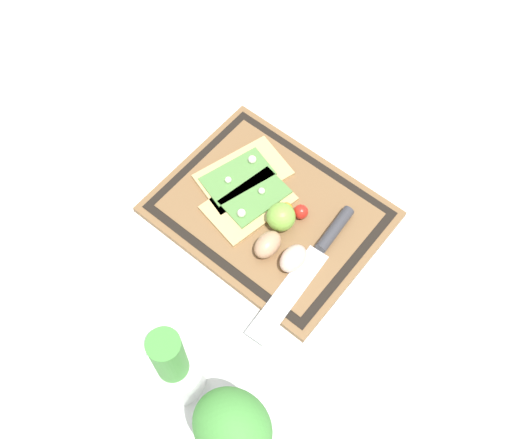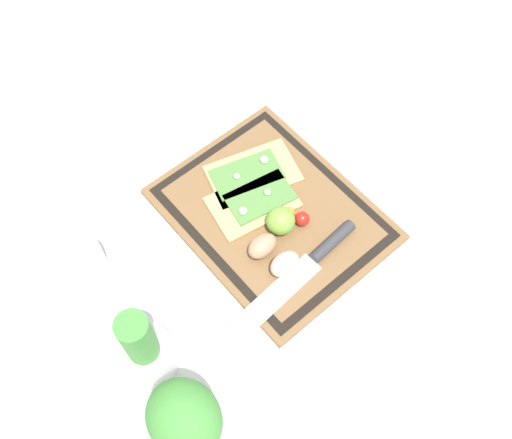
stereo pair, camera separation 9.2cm
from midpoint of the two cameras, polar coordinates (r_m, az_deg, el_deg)
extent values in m
plane|color=silver|center=(1.14, -1.03, 0.37)|extent=(6.00, 6.00, 0.00)
cube|color=brown|center=(1.13, -1.04, 0.54)|extent=(0.41, 0.32, 0.01)
cube|color=black|center=(1.13, -1.04, 0.73)|extent=(0.38, 0.30, 0.00)
cube|color=brown|center=(1.12, -1.05, 0.77)|extent=(0.35, 0.26, 0.00)
cube|color=tan|center=(1.16, -3.50, 4.10)|extent=(0.15, 0.19, 0.01)
cube|color=#568942|center=(1.15, -4.06, 3.95)|extent=(0.11, 0.15, 0.00)
sphere|color=silver|center=(1.17, -2.64, 5.57)|extent=(0.02, 0.02, 0.02)
sphere|color=silver|center=(1.14, -4.98, 3.61)|extent=(0.01, 0.01, 0.01)
cube|color=tan|center=(1.13, -3.05, 1.38)|extent=(0.13, 0.18, 0.01)
cube|color=#568942|center=(1.13, -2.59, 1.85)|extent=(0.10, 0.14, 0.00)
sphere|color=silver|center=(1.10, -3.79, 0.44)|extent=(0.02, 0.02, 0.02)
sphere|color=silver|center=(1.13, -1.81, 2.56)|extent=(0.01, 0.01, 0.01)
cube|color=silver|center=(1.05, 0.54, -7.29)|extent=(0.05, 0.20, 0.00)
cylinder|color=#38383D|center=(1.09, 5.14, -1.10)|extent=(0.03, 0.10, 0.02)
ellipsoid|color=tan|center=(1.07, -1.35, -2.60)|extent=(0.04, 0.06, 0.04)
ellipsoid|color=beige|center=(1.05, 1.06, -3.92)|extent=(0.04, 0.06, 0.04)
sphere|color=#7FB742|center=(1.08, -0.03, 0.06)|extent=(0.05, 0.05, 0.05)
sphere|color=red|center=(1.11, 1.92, 0.56)|extent=(0.03, 0.03, 0.03)
sphere|color=gold|center=(1.11, 0.53, 0.85)|extent=(0.02, 0.02, 0.02)
cylinder|color=white|center=(1.00, -10.34, -14.40)|extent=(0.09, 0.09, 0.07)
cylinder|color=#47933D|center=(0.93, -11.11, -13.18)|extent=(0.05, 0.05, 0.16)
cylinder|color=silver|center=(1.07, -18.21, -6.66)|extent=(0.09, 0.09, 0.09)
cylinder|color=#B73323|center=(1.10, -17.82, -7.21)|extent=(0.08, 0.08, 0.03)
cylinder|color=silver|center=(1.03, -18.98, -5.60)|extent=(0.09, 0.09, 0.01)
cylinder|color=silver|center=(0.96, -5.00, -20.28)|extent=(0.07, 0.07, 0.10)
ellipsoid|color=#47933D|center=(0.86, -5.52, -19.32)|extent=(0.12, 0.10, 0.09)
camera|label=1|loc=(0.05, -92.43, -4.40)|focal=42.00mm
camera|label=2|loc=(0.05, 87.57, 4.40)|focal=42.00mm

